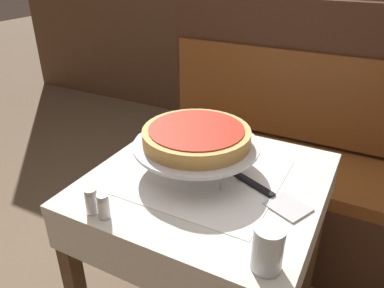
{
  "coord_description": "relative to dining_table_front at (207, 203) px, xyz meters",
  "views": [
    {
      "loc": [
        0.42,
        -0.91,
        1.38
      ],
      "look_at": [
        -0.05,
        -0.01,
        0.84
      ],
      "focal_mm": 35.0,
      "sensor_mm": 36.0,
      "label": 1
    }
  ],
  "objects": [
    {
      "name": "booth_bench",
      "position": [
        0.19,
        0.71,
        -0.29
      ],
      "size": [
        1.59,
        0.51,
        1.18
      ],
      "color": "#3D2316",
      "rests_on": "ground_plane"
    },
    {
      "name": "dining_table_rear",
      "position": [
        0.01,
        1.49,
        -0.0
      ],
      "size": [
        0.7,
        0.7,
        0.74
      ],
      "color": "beige",
      "rests_on": "ground_plane"
    },
    {
      "name": "salt_shaker",
      "position": [
        -0.2,
        -0.31,
        0.14
      ],
      "size": [
        0.03,
        0.03,
        0.08
      ],
      "color": "silver",
      "rests_on": "dining_table_front"
    },
    {
      "name": "water_glass_near",
      "position": [
        0.28,
        -0.28,
        0.16
      ],
      "size": [
        0.07,
        0.07,
        0.11
      ],
      "color": "silver",
      "rests_on": "dining_table_front"
    },
    {
      "name": "pizza_server",
      "position": [
        0.21,
        -0.01,
        0.11
      ],
      "size": [
        0.27,
        0.16,
        0.01
      ],
      "color": "#BCBCC1",
      "rests_on": "dining_table_front"
    },
    {
      "name": "pizza_pan_stand",
      "position": [
        -0.05,
        0.02,
        0.19
      ],
      "size": [
        0.4,
        0.4,
        0.1
      ],
      "color": "#ADADB2",
      "rests_on": "dining_table_front"
    },
    {
      "name": "condiment_caddy",
      "position": [
        -0.09,
        1.41,
        0.15
      ],
      "size": [
        0.13,
        0.13,
        0.16
      ],
      "color": "black",
      "rests_on": "dining_table_rear"
    },
    {
      "name": "dining_table_front",
      "position": [
        0.0,
        0.0,
        0.0
      ],
      "size": [
        0.71,
        0.71,
        0.73
      ],
      "color": "beige",
      "rests_on": "ground_plane"
    },
    {
      "name": "pepper_shaker",
      "position": [
        -0.16,
        -0.31,
        0.14
      ],
      "size": [
        0.03,
        0.03,
        0.07
      ],
      "color": "silver",
      "rests_on": "dining_table_front"
    },
    {
      "name": "deep_dish_pizza",
      "position": [
        -0.05,
        0.02,
        0.23
      ],
      "size": [
        0.34,
        0.34,
        0.05
      ],
      "color": "tan",
      "rests_on": "pizza_pan_stand"
    }
  ]
}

